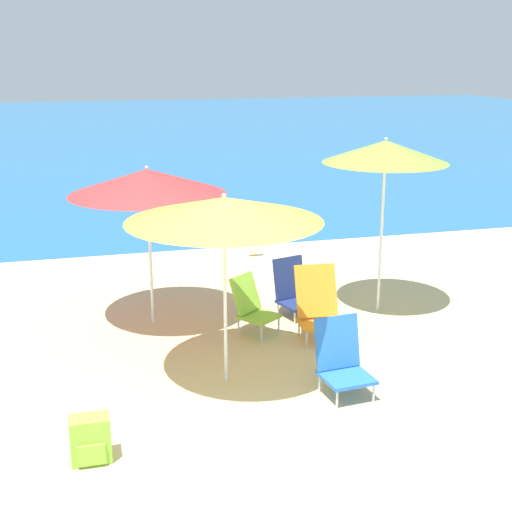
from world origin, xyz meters
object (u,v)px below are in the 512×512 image
beach_umbrella_yellow (224,210)px  beach_chair_blue (342,359)px  beach_chair_lime (252,305)px  beach_chair_navy (293,290)px  beach_umbrella_red (147,182)px  backpack_lime (90,440)px  beach_umbrella_lime (385,152)px  seagull (255,248)px  beach_chair_orange (318,304)px

beach_umbrella_yellow → beach_chair_blue: size_ratio=2.61×
beach_chair_blue → beach_chair_lime: (-0.48, 1.74, 0.01)m
beach_umbrella_yellow → beach_chair_navy: (1.29, 1.72, -1.51)m
beach_umbrella_red → backpack_lime: size_ratio=5.00×
backpack_lime → beach_chair_navy: bearing=47.0°
beach_umbrella_lime → seagull: bearing=107.2°
backpack_lime → seagull: backpack_lime is taller
beach_chair_lime → seagull: size_ratio=2.69×
beach_umbrella_lime → beach_chair_navy: beach_umbrella_lime is taller
beach_chair_navy → backpack_lime: bearing=-149.6°
beach_chair_lime → backpack_lime: size_ratio=1.80×
beach_umbrella_yellow → backpack_lime: 2.49m
beach_umbrella_yellow → beach_chair_blue: (1.07, -0.55, -1.48)m
beach_umbrella_lime → beach_chair_lime: 2.56m
beach_chair_lime → backpack_lime: beach_chair_lime is taller
beach_umbrella_yellow → beach_chair_orange: bearing=33.3°
seagull → beach_chair_blue: bearing=-95.0°
beach_umbrella_red → beach_chair_navy: size_ratio=2.72×
beach_umbrella_yellow → beach_umbrella_lime: 2.89m
beach_umbrella_yellow → beach_umbrella_red: beach_umbrella_red is taller
beach_umbrella_red → beach_umbrella_lime: bearing=-6.3°
beach_umbrella_red → beach_chair_lime: bearing=-31.2°
beach_chair_lime → beach_chair_navy: bearing=0.6°
beach_umbrella_lime → beach_chair_navy: 2.12m
beach_umbrella_lime → backpack_lime: size_ratio=5.72×
beach_chair_orange → beach_chair_lime: beach_chair_orange is taller
beach_umbrella_lime → beach_umbrella_red: size_ratio=1.14×
beach_umbrella_lime → seagull: size_ratio=8.55×
beach_umbrella_red → beach_chair_blue: beach_umbrella_red is taller
beach_umbrella_red → beach_chair_navy: beach_umbrella_red is taller
beach_umbrella_lime → backpack_lime: 5.11m
beach_chair_orange → beach_chair_navy: beach_chair_orange is taller
beach_chair_orange → seagull: (0.19, 3.64, -0.29)m
backpack_lime → seagull: (2.94, 5.70, -0.06)m
beach_umbrella_red → beach_chair_orange: 2.53m
beach_chair_lime → backpack_lime: (-2.02, -2.39, -0.17)m
beach_chair_blue → seagull: size_ratio=2.85×
beach_chair_navy → beach_chair_blue: 2.28m
beach_chair_blue → backpack_lime: size_ratio=1.91×
beach_chair_blue → backpack_lime: bearing=-171.2°
seagull → beach_chair_lime: bearing=-105.4°
seagull → beach_chair_navy: bearing=-94.4°
beach_umbrella_red → beach_chair_orange: beach_umbrella_red is taller
beach_chair_blue → beach_chair_lime: beach_chair_blue is taller
beach_umbrella_yellow → beach_chair_navy: 2.63m
beach_chair_blue → seagull: bearing=79.3°
beach_umbrella_yellow → beach_chair_orange: 2.12m
backpack_lime → beach_umbrella_lime: bearing=35.4°
beach_chair_navy → seagull: bearing=69.0°
beach_umbrella_yellow → beach_chair_navy: bearing=53.1°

